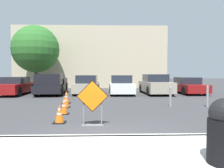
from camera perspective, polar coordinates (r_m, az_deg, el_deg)
ground_plane at (r=15.55m, az=-1.01°, el=-3.36°), size 96.00×96.00×0.00m
sidewalk_strip at (r=4.36m, az=1.09°, el=-19.32°), size 25.30×2.85×0.14m
curb_lip at (r=5.70m, az=0.36°, el=-13.87°), size 25.30×0.20×0.14m
road_closed_sign at (r=7.06m, az=-5.13°, el=-4.32°), size 1.03×0.20×1.48m
traffic_cone_nearest at (r=7.74m, az=-13.57°, el=-7.60°), size 0.42×0.42×0.64m
traffic_cone_second at (r=9.29m, az=-12.40°, el=-5.55°), size 0.38×0.38×0.72m
traffic_cone_third at (r=10.99m, az=-11.93°, el=-4.22°), size 0.39×0.39×0.73m
traffic_cone_fourth at (r=12.51m, az=-11.84°, el=-3.38°), size 0.46×0.46×0.71m
parked_car_nearest at (r=18.63m, az=-23.90°, el=-0.52°), size 1.88×4.74×1.39m
pickup_truck at (r=17.75m, az=-15.56°, el=-0.27°), size 2.32×5.17×1.63m
parked_car_second at (r=17.71m, az=-6.59°, el=-0.35°), size 1.94×4.06×1.51m
parked_car_third at (r=17.61m, az=2.39°, el=-0.33°), size 1.88×4.55×1.51m
parked_car_fourth at (r=17.92m, az=11.27°, el=-0.20°), size 2.06×4.60×1.58m
parked_car_fifth at (r=19.09m, az=19.12°, el=-0.45°), size 1.95×4.58×1.33m
trash_bin at (r=4.33m, az=27.32°, el=-10.80°), size 0.57×0.57×1.15m
bollard_nearest at (r=11.28m, az=15.02°, el=-3.10°), size 0.12×0.12×1.03m
bollard_second at (r=11.96m, az=23.66°, el=-2.81°), size 0.12×0.12×1.07m
building_facade_backdrop at (r=26.88m, az=-5.35°, el=6.71°), size 17.21×5.00×6.92m
street_tree_behind_lot at (r=23.02m, az=-19.32°, el=8.59°), size 4.61×4.61×6.34m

